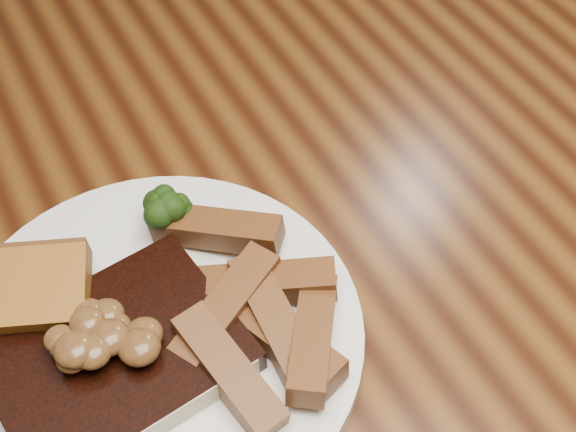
# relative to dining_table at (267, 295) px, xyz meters

# --- Properties ---
(dining_table) EXTENTS (1.60, 0.90, 0.75)m
(dining_table) POSITION_rel_dining_table_xyz_m (0.00, 0.00, 0.00)
(dining_table) COLOR #4F2D0F
(dining_table) RESTS_ON ground
(plate) EXTENTS (0.35, 0.35, 0.01)m
(plate) POSITION_rel_dining_table_xyz_m (-0.11, -0.06, 0.10)
(plate) COLOR white
(plate) RESTS_ON dining_table
(steak) EXTENTS (0.17, 0.14, 0.02)m
(steak) POSITION_rel_dining_table_xyz_m (-0.15, -0.07, 0.12)
(steak) COLOR black
(steak) RESTS_ON plate
(steak_bone) EXTENTS (0.16, 0.03, 0.02)m
(steak_bone) POSITION_rel_dining_table_xyz_m (-0.15, -0.12, 0.11)
(steak_bone) COLOR #BBB291
(steak_bone) RESTS_ON plate
(mushroom_pile) EXTENTS (0.08, 0.08, 0.03)m
(mushroom_pile) POSITION_rel_dining_table_xyz_m (-0.14, -0.06, 0.14)
(mushroom_pile) COLOR brown
(mushroom_pile) RESTS_ON steak
(garlic_bread) EXTENTS (0.12, 0.09, 0.02)m
(garlic_bread) POSITION_rel_dining_table_xyz_m (-0.19, 0.00, 0.12)
(garlic_bread) COLOR #955C1B
(garlic_bread) RESTS_ON plate
(potato_wedges) EXTENTS (0.12, 0.12, 0.02)m
(potato_wedges) POSITION_rel_dining_table_xyz_m (-0.05, -0.06, 0.12)
(potato_wedges) COLOR brown
(potato_wedges) RESTS_ON plate
(broccoli_cluster) EXTENTS (0.06, 0.06, 0.04)m
(broccoli_cluster) POSITION_rel_dining_table_xyz_m (-0.07, 0.03, 0.12)
(broccoli_cluster) COLOR #19350C
(broccoli_cluster) RESTS_ON plate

